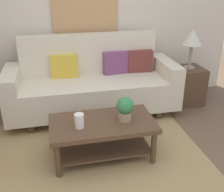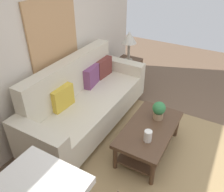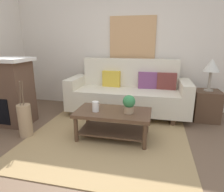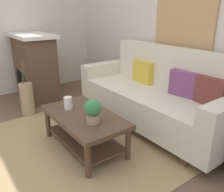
{
  "view_description": "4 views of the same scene",
  "coord_description": "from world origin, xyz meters",
  "px_view_note": "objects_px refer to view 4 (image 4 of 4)",
  "views": [
    {
      "loc": [
        -0.37,
        -1.84,
        1.85
      ],
      "look_at": [
        0.3,
        1.13,
        0.48
      ],
      "focal_mm": 43.85,
      "sensor_mm": 36.0,
      "label": 1
    },
    {
      "loc": [
        -2.2,
        -0.1,
        2.44
      ],
      "look_at": [
        0.17,
        1.24,
        0.67
      ],
      "focal_mm": 37.17,
      "sensor_mm": 36.0,
      "label": 2
    },
    {
      "loc": [
        0.67,
        -2.04,
        1.43
      ],
      "look_at": [
        -0.03,
        1.05,
        0.54
      ],
      "focal_mm": 31.51,
      "sensor_mm": 36.0,
      "label": 3
    },
    {
      "loc": [
        2.2,
        -0.55,
        1.55
      ],
      "look_at": [
        -0.06,
        1.12,
        0.5
      ],
      "focal_mm": 37.35,
      "sensor_mm": 36.0,
      "label": 4
    }
  ],
  "objects_px": {
    "couch": "(154,96)",
    "throw_pillow_plum": "(184,84)",
    "coffee_table": "(84,124)",
    "tabletop_vase": "(68,103)",
    "potted_plant_tabletop": "(93,110)",
    "fireplace": "(35,67)",
    "throw_pillow_mustard": "(143,72)",
    "floor_vase": "(27,99)",
    "framed_painting": "(184,16)",
    "throw_pillow_maroon": "(211,91)"
  },
  "relations": [
    {
      "from": "couch",
      "to": "throw_pillow_plum",
      "type": "height_order",
      "value": "couch"
    },
    {
      "from": "coffee_table",
      "to": "tabletop_vase",
      "type": "distance_m",
      "value": 0.32
    },
    {
      "from": "potted_plant_tabletop",
      "to": "fireplace",
      "type": "height_order",
      "value": "fireplace"
    },
    {
      "from": "fireplace",
      "to": "throw_pillow_mustard",
      "type": "bearing_deg",
      "value": 31.94
    },
    {
      "from": "throw_pillow_plum",
      "to": "tabletop_vase",
      "type": "relative_size",
      "value": 2.4
    },
    {
      "from": "tabletop_vase",
      "to": "floor_vase",
      "type": "distance_m",
      "value": 1.12
    },
    {
      "from": "couch",
      "to": "framed_painting",
      "type": "bearing_deg",
      "value": 90.0
    },
    {
      "from": "throw_pillow_maroon",
      "to": "fireplace",
      "type": "xyz_separation_m",
      "value": [
        -2.77,
        -1.05,
        -0.09
      ]
    },
    {
      "from": "throw_pillow_mustard",
      "to": "tabletop_vase",
      "type": "xyz_separation_m",
      "value": [
        0.05,
        -1.27,
        -0.18
      ]
    },
    {
      "from": "throw_pillow_plum",
      "to": "framed_painting",
      "type": "height_order",
      "value": "framed_painting"
    },
    {
      "from": "throw_pillow_maroon",
      "to": "floor_vase",
      "type": "bearing_deg",
      "value": -145.78
    },
    {
      "from": "fireplace",
      "to": "throw_pillow_plum",
      "type": "bearing_deg",
      "value": 23.51
    },
    {
      "from": "tabletop_vase",
      "to": "floor_vase",
      "type": "xyz_separation_m",
      "value": [
        -1.08,
        -0.17,
        -0.25
      ]
    },
    {
      "from": "floor_vase",
      "to": "potted_plant_tabletop",
      "type": "bearing_deg",
      "value": 7.94
    },
    {
      "from": "tabletop_vase",
      "to": "fireplace",
      "type": "height_order",
      "value": "fireplace"
    },
    {
      "from": "couch",
      "to": "coffee_table",
      "type": "xyz_separation_m",
      "value": [
        -0.06,
        -1.07,
        -0.12
      ]
    },
    {
      "from": "floor_vase",
      "to": "framed_painting",
      "type": "xyz_separation_m",
      "value": [
        1.39,
        1.78,
        1.21
      ]
    },
    {
      "from": "throw_pillow_plum",
      "to": "potted_plant_tabletop",
      "type": "height_order",
      "value": "throw_pillow_plum"
    },
    {
      "from": "throw_pillow_plum",
      "to": "throw_pillow_maroon",
      "type": "bearing_deg",
      "value": 0.0
    },
    {
      "from": "throw_pillow_plum",
      "to": "framed_painting",
      "type": "relative_size",
      "value": 0.38
    },
    {
      "from": "throw_pillow_mustard",
      "to": "floor_vase",
      "type": "height_order",
      "value": "throw_pillow_mustard"
    },
    {
      "from": "throw_pillow_maroon",
      "to": "floor_vase",
      "type": "xyz_separation_m",
      "value": [
        -2.11,
        -1.44,
        -0.43
      ]
    },
    {
      "from": "potted_plant_tabletop",
      "to": "floor_vase",
      "type": "xyz_separation_m",
      "value": [
        -1.56,
        -0.22,
        -0.32
      ]
    },
    {
      "from": "throw_pillow_mustard",
      "to": "potted_plant_tabletop",
      "type": "xyz_separation_m",
      "value": [
        0.54,
        -1.22,
        -0.11
      ]
    },
    {
      "from": "coffee_table",
      "to": "couch",
      "type": "bearing_deg",
      "value": 86.63
    },
    {
      "from": "couch",
      "to": "framed_painting",
      "type": "xyz_separation_m",
      "value": [
        -0.0,
        0.47,
        1.03
      ]
    },
    {
      "from": "throw_pillow_plum",
      "to": "coffee_table",
      "type": "bearing_deg",
      "value": -109.62
    },
    {
      "from": "potted_plant_tabletop",
      "to": "floor_vase",
      "type": "height_order",
      "value": "potted_plant_tabletop"
    },
    {
      "from": "throw_pillow_maroon",
      "to": "framed_painting",
      "type": "xyz_separation_m",
      "value": [
        -0.73,
        0.34,
        0.78
      ]
    },
    {
      "from": "throw_pillow_plum",
      "to": "fireplace",
      "type": "relative_size",
      "value": 0.31
    },
    {
      "from": "framed_painting",
      "to": "potted_plant_tabletop",
      "type": "bearing_deg",
      "value": -83.67
    },
    {
      "from": "couch",
      "to": "throw_pillow_maroon",
      "type": "height_order",
      "value": "couch"
    },
    {
      "from": "fireplace",
      "to": "tabletop_vase",
      "type": "bearing_deg",
      "value": -7.17
    },
    {
      "from": "tabletop_vase",
      "to": "potted_plant_tabletop",
      "type": "relative_size",
      "value": 0.57
    },
    {
      "from": "throw_pillow_plum",
      "to": "throw_pillow_maroon",
      "type": "height_order",
      "value": "same"
    },
    {
      "from": "couch",
      "to": "potted_plant_tabletop",
      "type": "xyz_separation_m",
      "value": [
        0.17,
        -1.1,
        0.14
      ]
    },
    {
      "from": "throw_pillow_maroon",
      "to": "coffee_table",
      "type": "xyz_separation_m",
      "value": [
        -0.79,
        -1.2,
        -0.37
      ]
    },
    {
      "from": "framed_painting",
      "to": "couch",
      "type": "bearing_deg",
      "value": -90.0
    },
    {
      "from": "floor_vase",
      "to": "framed_painting",
      "type": "bearing_deg",
      "value": 52.06
    },
    {
      "from": "fireplace",
      "to": "framed_painting",
      "type": "xyz_separation_m",
      "value": [
        2.04,
        1.39,
        0.87
      ]
    },
    {
      "from": "throw_pillow_plum",
      "to": "framed_painting",
      "type": "bearing_deg",
      "value": 136.85
    },
    {
      "from": "potted_plant_tabletop",
      "to": "framed_painting",
      "type": "height_order",
      "value": "framed_painting"
    },
    {
      "from": "fireplace",
      "to": "throw_pillow_maroon",
      "type": "bearing_deg",
      "value": 20.7
    },
    {
      "from": "throw_pillow_plum",
      "to": "potted_plant_tabletop",
      "type": "bearing_deg",
      "value": -98.87
    },
    {
      "from": "floor_vase",
      "to": "throw_pillow_plum",
      "type": "bearing_deg",
      "value": 39.4
    },
    {
      "from": "throw_pillow_plum",
      "to": "tabletop_vase",
      "type": "bearing_deg",
      "value": -118.02
    },
    {
      "from": "throw_pillow_plum",
      "to": "throw_pillow_maroon",
      "type": "distance_m",
      "value": 0.36
    },
    {
      "from": "throw_pillow_mustard",
      "to": "throw_pillow_maroon",
      "type": "xyz_separation_m",
      "value": [
        1.09,
        0.0,
        0.0
      ]
    },
    {
      "from": "throw_pillow_mustard",
      "to": "tabletop_vase",
      "type": "distance_m",
      "value": 1.28
    },
    {
      "from": "fireplace",
      "to": "floor_vase",
      "type": "relative_size",
      "value": 2.29
    }
  ]
}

